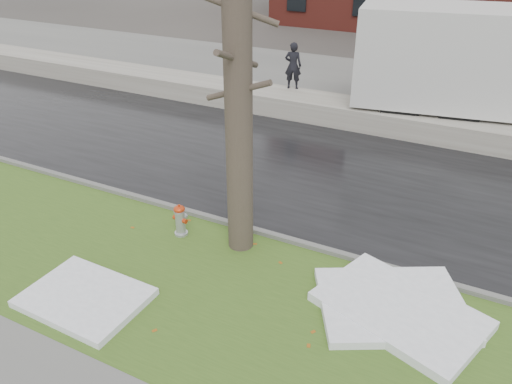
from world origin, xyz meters
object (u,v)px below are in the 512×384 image
at_px(tree, 238,94).
at_px(fire_hydrant, 180,219).
at_px(worker, 293,66).
at_px(box_truck, 495,69).

bearing_deg(tree, fire_hydrant, -169.77).
height_order(fire_hydrant, worker, worker).
relative_size(fire_hydrant, box_truck, 0.06).
height_order(fire_hydrant, tree, tree).
bearing_deg(worker, fire_hydrant, 83.43).
xyz_separation_m(tree, worker, (-2.63, 8.87, -1.84)).
relative_size(fire_hydrant, tree, 0.11).
xyz_separation_m(fire_hydrant, tree, (1.39, 0.25, 2.98)).
bearing_deg(box_truck, tree, -122.14).
height_order(fire_hydrant, box_truck, box_truck).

